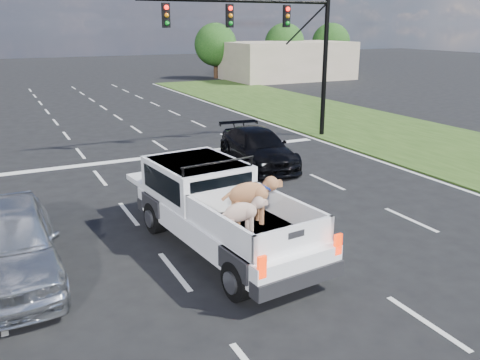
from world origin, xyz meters
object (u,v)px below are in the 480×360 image
Objects in this scene: silver_sedan at (8,243)px; traffic_signal at (282,37)px; pickup_truck at (219,208)px; black_coupe at (258,148)px.

traffic_signal is at bearing 38.36° from silver_sedan.
pickup_truck is 1.26× the size of black_coupe.
traffic_signal is at bearing 46.28° from pickup_truck.
silver_sedan is 10.81m from black_coupe.
silver_sedan is at bearing -142.78° from traffic_signal.
pickup_truck is 4.71m from silver_sedan.
traffic_signal is 6.14m from black_coupe.
silver_sedan reaches higher than black_coupe.
traffic_signal is 1.89× the size of black_coupe.
pickup_truck is at bearing -127.57° from traffic_signal.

